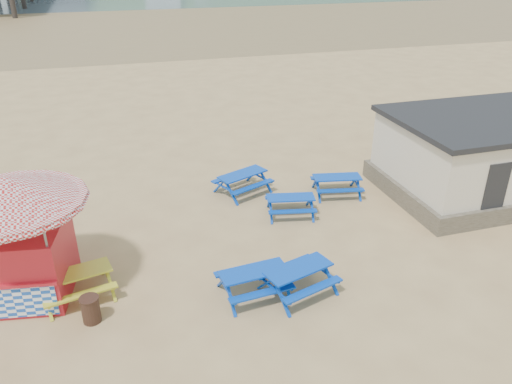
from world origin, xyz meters
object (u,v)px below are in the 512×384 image
object	(u,v)px
litter_bin	(91,309)
amenity_block	(483,155)
ice_cream_kiosk	(14,223)
picnic_table_blue_b	(290,206)
picnic_table_yellow	(77,284)
picnic_table_blue_a	(243,183)

from	to	relation	value
litter_bin	amenity_block	distance (m)	15.50
ice_cream_kiosk	picnic_table_blue_b	bearing A→B (deg)	23.84
litter_bin	amenity_block	bearing A→B (deg)	13.87
picnic_table_yellow	litter_bin	bearing A→B (deg)	-85.06
litter_bin	picnic_table_yellow	bearing A→B (deg)	106.82
picnic_table_yellow	ice_cream_kiosk	distance (m)	2.36
picnic_table_blue_a	picnic_table_yellow	xyz separation A→B (m)	(-6.23, -5.08, -0.01)
picnic_table_yellow	ice_cream_kiosk	bearing A→B (deg)	144.59
picnic_table_blue_a	ice_cream_kiosk	size ratio (longest dim) A/B	0.53
picnic_table_blue_b	picnic_table_yellow	xyz separation A→B (m)	(-7.42, -2.79, 0.04)
picnic_table_blue_b	amenity_block	world-z (taller)	amenity_block
picnic_table_yellow	picnic_table_blue_b	bearing A→B (deg)	8.75
litter_bin	amenity_block	xyz separation A→B (m)	(15.00, 3.70, 1.19)
picnic_table_yellow	litter_bin	size ratio (longest dim) A/B	2.95
picnic_table_yellow	amenity_block	xyz separation A→B (m)	(15.36, 2.51, 1.16)
ice_cream_kiosk	amenity_block	world-z (taller)	ice_cream_kiosk
picnic_table_blue_b	ice_cream_kiosk	xyz separation A→B (m)	(-8.73, -2.22, 1.92)
picnic_table_blue_a	litter_bin	world-z (taller)	picnic_table_blue_a
ice_cream_kiosk	litter_bin	xyz separation A→B (m)	(1.68, -1.77, -1.90)
picnic_table_blue_b	ice_cream_kiosk	distance (m)	9.21
picnic_table_yellow	amenity_block	distance (m)	15.61
ice_cream_kiosk	amenity_block	bearing A→B (deg)	16.20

